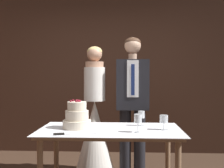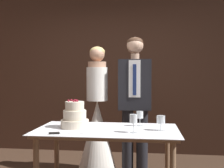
# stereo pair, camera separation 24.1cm
# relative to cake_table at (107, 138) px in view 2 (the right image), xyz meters

# --- Properties ---
(wall_back) EXTENTS (5.45, 0.12, 2.87)m
(wall_back) POSITION_rel_cake_table_xyz_m (-0.13, 1.99, 0.75)
(wall_back) COLOR #382116
(wall_back) RESTS_ON ground_plane
(cake_table) EXTENTS (1.44, 0.79, 0.77)m
(cake_table) POSITION_rel_cake_table_xyz_m (0.00, 0.00, 0.00)
(cake_table) COLOR #8E6B4C
(cake_table) RESTS_ON ground_plane
(tiered_cake) EXTENTS (0.29, 0.29, 0.30)m
(tiered_cake) POSITION_rel_cake_table_xyz_m (-0.34, 0.03, 0.20)
(tiered_cake) COLOR beige
(tiered_cake) RESTS_ON cake_table
(cake_knife) EXTENTS (0.39, 0.11, 0.02)m
(cake_knife) POSITION_rel_cake_table_xyz_m (-0.39, -0.29, 0.10)
(cake_knife) COLOR silver
(cake_knife) RESTS_ON cake_table
(wine_glass_near) EXTENTS (0.07, 0.07, 0.18)m
(wine_glass_near) POSITION_rel_cake_table_xyz_m (0.28, -0.15, 0.22)
(wine_glass_near) COLOR silver
(wine_glass_near) RESTS_ON cake_table
(wine_glass_middle) EXTENTS (0.07, 0.07, 0.16)m
(wine_glass_middle) POSITION_rel_cake_table_xyz_m (0.33, 0.20, 0.21)
(wine_glass_middle) COLOR silver
(wine_glass_middle) RESTS_ON cake_table
(wine_glass_far) EXTENTS (0.08, 0.08, 0.15)m
(wine_glass_far) POSITION_rel_cake_table_xyz_m (0.54, -0.02, 0.19)
(wine_glass_far) COLOR silver
(wine_glass_far) RESTS_ON cake_table
(bride) EXTENTS (0.54, 0.54, 1.70)m
(bride) POSITION_rel_cake_table_xyz_m (-0.25, 0.85, -0.06)
(bride) COLOR white
(bride) RESTS_ON ground_plane
(groom) EXTENTS (0.42, 0.25, 1.82)m
(groom) POSITION_rel_cake_table_xyz_m (0.25, 0.85, 0.34)
(groom) COLOR black
(groom) RESTS_ON ground_plane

